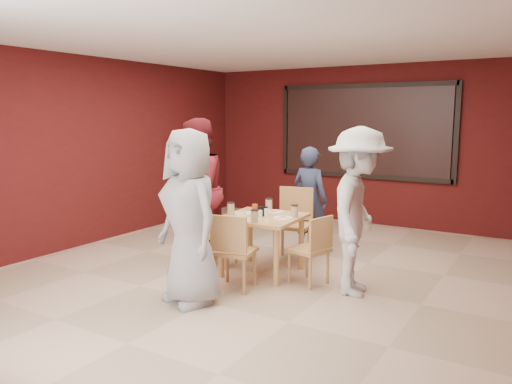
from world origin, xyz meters
The scene contains 11 objects.
floor centered at (0.00, 0.00, 0.00)m, with size 7.00×7.00×0.00m, color #CCAA8E.
window_blinds centered at (0.00, 3.45, 1.65)m, with size 3.00×0.02×1.50m, color black.
dining_table centered at (-0.02, 0.03, 0.64)m, with size 0.97×0.97×0.87m.
chair_front centered at (0.03, -0.68, 0.49)m, with size 0.50×0.50×0.87m.
chair_back centered at (0.02, 0.79, 0.55)m, with size 0.56×0.56×0.97m.
chair_left centered at (-0.73, 0.02, 0.45)m, with size 0.43×0.43×0.80m.
chair_right centered at (0.71, -0.04, 0.46)m, with size 0.47×0.47×0.81m.
diner_front centered at (-0.15, -1.19, 0.90)m, with size 0.88×0.57×1.81m, color #959595.
diner_back centered at (0.06, 1.21, 0.75)m, with size 0.55×0.36×1.50m, color #293049.
diner_left centered at (-1.07, 0.09, 0.95)m, with size 0.92×0.72×1.90m, color maroon.
diner_right centered at (1.22, -0.03, 0.91)m, with size 1.18×0.68×1.82m, color silver.
Camera 1 is at (3.05, -5.08, 1.94)m, focal length 35.00 mm.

